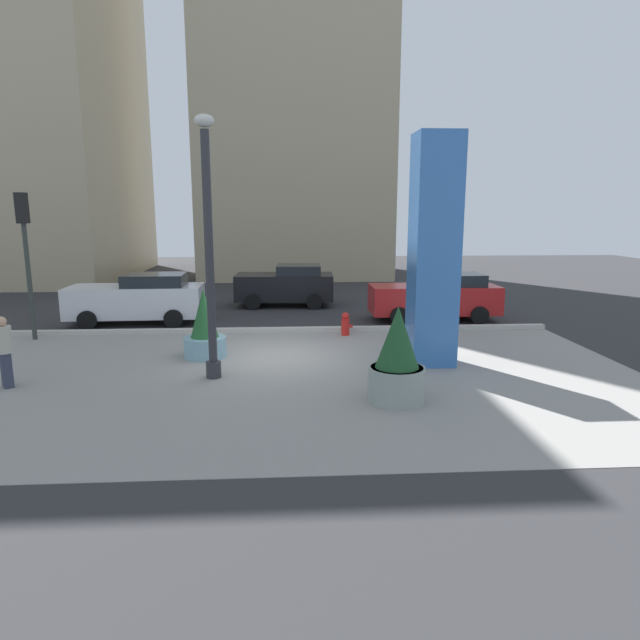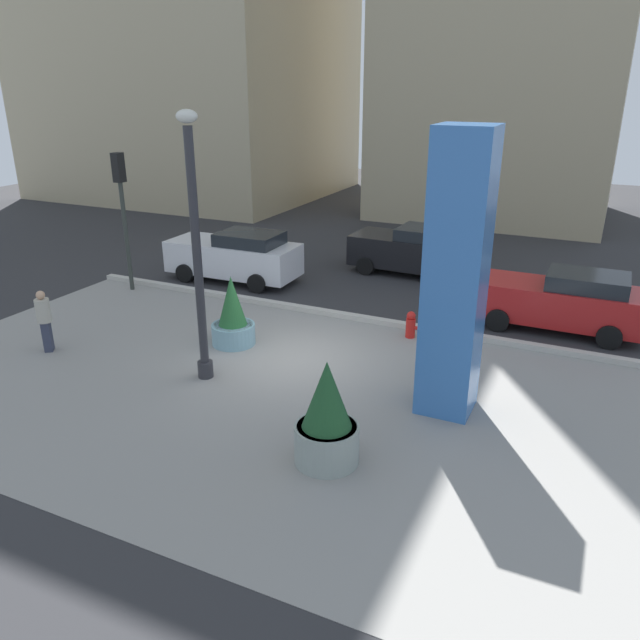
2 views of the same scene
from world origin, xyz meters
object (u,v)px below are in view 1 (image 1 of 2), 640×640
fire_hydrant (346,324)px  pedestrian_by_curb (4,349)px  car_passing_lane (139,299)px  traffic_light_far_side (25,241)px  car_curb_east (286,285)px  art_pillar_blue (434,252)px  potted_plant_curbside (397,361)px  lamp_post (209,255)px  potted_plant_near_left (205,330)px  car_intersection (436,297)px

fire_hydrant → pedestrian_by_curb: 9.51m
car_passing_lane → fire_hydrant: bearing=-18.6°
fire_hydrant → traffic_light_far_side: bearing=179.9°
car_curb_east → pedestrian_by_curb: bearing=-120.5°
art_pillar_blue → potted_plant_curbside: 3.82m
potted_plant_curbside → car_curb_east: size_ratio=0.49×
lamp_post → car_passing_lane: size_ratio=1.30×
fire_hydrant → car_passing_lane: bearing=161.4°
potted_plant_curbside → car_curb_east: potted_plant_curbside is taller
fire_hydrant → pedestrian_by_curb: pedestrian_by_curb is taller
fire_hydrant → car_curb_east: bearing=107.9°
fire_hydrant → potted_plant_curbside: bearing=-86.5°
potted_plant_near_left → pedestrian_by_curb: 4.73m
art_pillar_blue → car_curb_east: art_pillar_blue is taller
potted_plant_near_left → car_passing_lane: bearing=121.8°
art_pillar_blue → traffic_light_far_side: art_pillar_blue is taller
lamp_post → pedestrian_by_curb: (-4.54, -0.47, -2.01)m
car_curb_east → pedestrian_by_curb: car_curb_east is taller
car_passing_lane → car_curb_east: (5.19, 3.43, -0.01)m
lamp_post → car_passing_lane: 7.84m
potted_plant_near_left → potted_plant_curbside: (4.49, -3.87, 0.13)m
potted_plant_near_left → car_curb_east: potted_plant_near_left is taller
potted_plant_near_left → car_curb_east: bearing=74.9°
lamp_post → pedestrian_by_curb: size_ratio=3.67×
pedestrian_by_curb → lamp_post: bearing=5.9°
lamp_post → car_curb_east: (1.75, 10.18, -2.05)m
art_pillar_blue → car_intersection: bearing=73.4°
traffic_light_far_side → car_intersection: traffic_light_far_side is taller
lamp_post → car_passing_lane: bearing=117.0°
car_passing_lane → car_intersection: size_ratio=1.01×
car_curb_east → lamp_post: bearing=-99.7°
potted_plant_curbside → car_intersection: (3.17, 8.64, -0.02)m
potted_plant_near_left → fire_hydrant: (4.10, 2.42, -0.38)m
potted_plant_near_left → traffic_light_far_side: traffic_light_far_side is taller
pedestrian_by_curb → car_curb_east: bearing=59.5°
potted_plant_curbside → car_intersection: 9.20m
lamp_post → traffic_light_far_side: 7.47m
car_passing_lane → car_intersection: car_passing_lane is taller
car_intersection → fire_hydrant: bearing=-146.6°
car_intersection → pedestrian_by_curb: size_ratio=2.81×
potted_plant_near_left → traffic_light_far_side: size_ratio=0.42×
traffic_light_far_side → art_pillar_blue: bearing=-16.5°
art_pillar_blue → potted_plant_curbside: art_pillar_blue is taller
lamp_post → art_pillar_blue: 5.56m
potted_plant_curbside → fire_hydrant: size_ratio=2.69×
fire_hydrant → traffic_light_far_side: 10.02m
pedestrian_by_curb → car_intersection: bearing=31.5°
traffic_light_far_side → car_intersection: size_ratio=0.97×
traffic_light_far_side → car_intersection: 13.60m
art_pillar_blue → fire_hydrant: 4.62m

